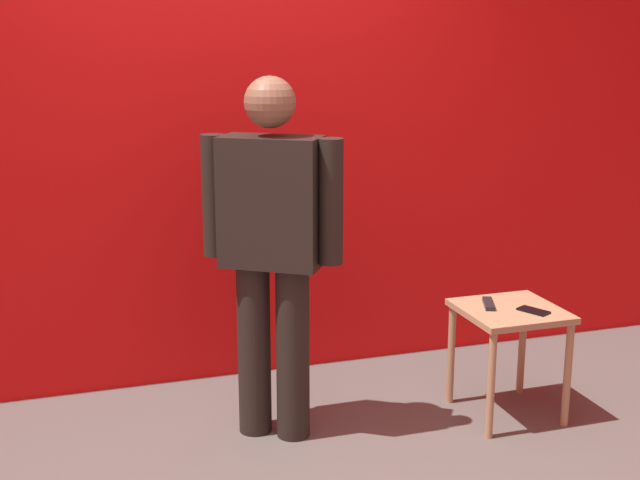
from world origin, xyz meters
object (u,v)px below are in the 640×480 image
Objects in this scene: side_table at (510,327)px; cell_phone at (533,311)px; standing_person at (272,242)px; tv_remote at (489,304)px.

cell_phone is at bearing -48.38° from side_table.
tv_remote is (1.04, -0.09, -0.36)m from standing_person.
tv_remote reaches higher than cell_phone.
side_table is 0.15m from cell_phone.
standing_person reaches higher than tv_remote.
standing_person is 3.02× the size of side_table.
cell_phone is 0.85× the size of tv_remote.
side_table is at bearing -7.58° from standing_person.
tv_remote is at bearing -4.73° from standing_person.
tv_remote is at bearing 110.53° from cell_phone.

